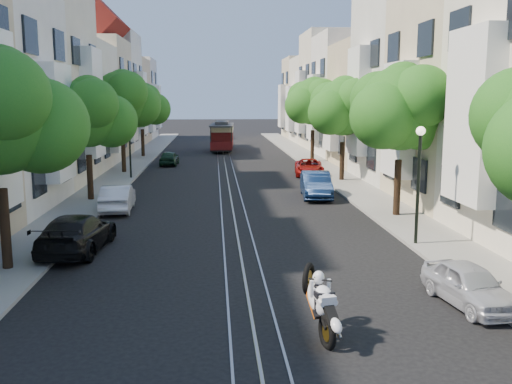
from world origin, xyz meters
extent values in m
plane|color=black|center=(0.00, 28.00, 0.00)|extent=(200.00, 200.00, 0.00)
cube|color=gray|center=(7.25, 28.00, 0.06)|extent=(2.50, 80.00, 0.12)
cube|color=gray|center=(-7.25, 28.00, 0.06)|extent=(2.50, 80.00, 0.12)
cube|color=gray|center=(-0.55, 28.00, 0.01)|extent=(0.06, 80.00, 0.02)
cube|color=gray|center=(0.00, 28.00, 0.01)|extent=(0.06, 80.00, 0.02)
cube|color=gray|center=(0.55, 28.00, 0.01)|extent=(0.06, 80.00, 0.02)
cube|color=tan|center=(0.00, 28.00, 0.00)|extent=(0.08, 80.00, 0.01)
cube|color=white|center=(8.20, 4.00, 4.62)|extent=(0.90, 3.04, 6.05)
cube|color=beige|center=(12.00, 12.00, 5.00)|extent=(7.00, 8.00, 10.00)
cube|color=white|center=(8.20, 12.00, 4.20)|extent=(0.90, 3.04, 5.50)
cube|color=silver|center=(12.00, 20.00, 6.00)|extent=(7.00, 8.00, 12.00)
cube|color=white|center=(8.20, 20.00, 5.04)|extent=(0.90, 3.04, 6.60)
cube|color=#C6B28C|center=(12.00, 28.00, 4.50)|extent=(7.00, 8.00, 9.00)
cube|color=white|center=(8.20, 28.00, 3.78)|extent=(0.90, 3.04, 4.95)
cube|color=white|center=(12.00, 36.00, 5.25)|extent=(7.00, 8.00, 10.50)
cube|color=white|center=(8.20, 36.00, 4.41)|extent=(0.90, 3.04, 5.78)
cube|color=beige|center=(12.00, 44.00, 5.75)|extent=(7.00, 8.00, 11.50)
cube|color=white|center=(8.20, 44.00, 4.83)|extent=(0.90, 3.04, 6.32)
cube|color=silver|center=(12.00, 52.00, 4.75)|extent=(7.00, 8.00, 9.50)
cube|color=white|center=(8.20, 52.00, 3.99)|extent=(0.90, 3.04, 5.23)
cube|color=beige|center=(12.00, 60.00, 5.00)|extent=(7.00, 8.00, 10.00)
cube|color=white|center=(8.20, 60.00, 4.20)|extent=(0.90, 3.04, 5.50)
cube|color=white|center=(-8.20, 12.00, 4.12)|extent=(0.90, 3.04, 5.39)
cube|color=beige|center=(-12.00, 20.00, 5.88)|extent=(7.00, 8.00, 11.76)
cube|color=white|center=(-8.20, 20.00, 4.94)|extent=(0.90, 3.04, 6.47)
cube|color=silver|center=(-12.00, 28.00, 4.41)|extent=(7.00, 8.00, 8.82)
cube|color=white|center=(-8.20, 28.00, 3.70)|extent=(0.90, 3.04, 4.85)
cube|color=beige|center=(-12.00, 36.00, 5.14)|extent=(7.00, 8.00, 10.29)
cube|color=white|center=(-8.20, 36.00, 4.32)|extent=(0.90, 3.04, 5.66)
cube|color=silver|center=(-12.00, 44.00, 5.63)|extent=(7.00, 8.00, 11.27)
cube|color=white|center=(-8.20, 44.00, 4.73)|extent=(0.90, 3.04, 6.20)
cube|color=#C6B28C|center=(-12.00, 52.00, 4.66)|extent=(7.00, 8.00, 9.31)
cube|color=white|center=(-8.20, 52.00, 3.91)|extent=(0.90, 3.04, 5.12)
cube|color=white|center=(-12.00, 60.00, 4.90)|extent=(7.00, 8.00, 9.80)
cube|color=white|center=(-8.20, 60.00, 4.12)|extent=(0.90, 3.04, 5.39)
cylinder|color=black|center=(7.20, 9.00, 1.34)|extent=(0.30, 0.30, 2.45)
sphere|color=#165A17|center=(7.20, 9.00, 4.81)|extent=(3.64, 3.64, 3.64)
sphere|color=#165A17|center=(8.30, 9.50, 4.41)|extent=(2.91, 2.91, 2.91)
sphere|color=#165A17|center=(6.25, 8.30, 4.51)|extent=(2.84, 2.84, 2.84)
sphere|color=#165A17|center=(7.30, 9.10, 5.71)|extent=(2.18, 2.18, 2.18)
cylinder|color=black|center=(7.20, 20.00, 1.31)|extent=(0.30, 0.30, 2.38)
sphere|color=#165A17|center=(7.20, 20.00, 4.68)|extent=(3.54, 3.54, 3.54)
sphere|color=#165A17|center=(8.30, 20.50, 4.28)|extent=(2.83, 2.83, 2.83)
sphere|color=#165A17|center=(6.25, 19.30, 4.38)|extent=(2.76, 2.76, 2.76)
sphere|color=#165A17|center=(7.30, 20.10, 5.58)|extent=(2.12, 2.12, 2.12)
cylinder|color=black|center=(7.20, 31.00, 1.38)|extent=(0.30, 0.30, 2.52)
sphere|color=#165A17|center=(7.20, 31.00, 4.94)|extent=(3.74, 3.74, 3.74)
sphere|color=#165A17|center=(8.30, 31.50, 4.54)|extent=(3.00, 3.00, 3.00)
sphere|color=#165A17|center=(6.25, 30.30, 4.64)|extent=(2.92, 2.92, 2.92)
sphere|color=#165A17|center=(7.30, 31.10, 5.84)|extent=(2.25, 2.25, 2.25)
cylinder|color=black|center=(-7.20, 2.00, 1.34)|extent=(0.30, 0.30, 2.45)
sphere|color=#165A17|center=(-6.10, 2.50, 4.41)|extent=(2.91, 2.91, 2.91)
cylinder|color=black|center=(-7.20, 14.00, 1.26)|extent=(0.30, 0.30, 2.27)
sphere|color=#165A17|center=(-7.20, 14.00, 4.47)|extent=(3.38, 3.38, 3.38)
sphere|color=#165A17|center=(-6.10, 14.50, 4.07)|extent=(2.70, 2.70, 2.70)
sphere|color=#165A17|center=(-8.15, 13.30, 4.17)|extent=(2.64, 2.64, 2.64)
sphere|color=#165A17|center=(-7.10, 14.10, 5.38)|extent=(2.03, 2.03, 2.03)
cylinder|color=black|center=(-7.20, 25.00, 1.43)|extent=(0.30, 0.30, 2.62)
sphere|color=#165A17|center=(-7.20, 25.00, 5.14)|extent=(3.90, 3.90, 3.90)
sphere|color=#165A17|center=(-6.10, 25.50, 4.74)|extent=(3.12, 3.12, 3.12)
sphere|color=#165A17|center=(-8.15, 24.30, 4.84)|extent=(3.04, 3.04, 3.04)
sphere|color=#165A17|center=(-7.10, 25.10, 6.04)|extent=(2.34, 2.34, 2.34)
cylinder|color=black|center=(-7.20, 36.00, 1.31)|extent=(0.30, 0.30, 2.38)
sphere|color=#165A17|center=(-7.20, 36.00, 4.68)|extent=(3.54, 3.54, 3.54)
sphere|color=#165A17|center=(-6.10, 36.50, 4.28)|extent=(2.83, 2.83, 2.83)
sphere|color=#165A17|center=(-8.15, 35.30, 4.38)|extent=(2.76, 2.76, 2.76)
sphere|color=#165A17|center=(-7.10, 36.10, 5.58)|extent=(2.12, 2.12, 2.12)
cylinder|color=black|center=(6.30, 4.00, 2.12)|extent=(0.12, 0.12, 4.00)
sphere|color=#FFF2CC|center=(6.30, 4.00, 4.12)|extent=(0.32, 0.32, 0.32)
cylinder|color=black|center=(-6.30, 22.00, 2.12)|extent=(0.12, 0.12, 4.00)
sphere|color=#FFF2CC|center=(-6.30, 22.00, 4.12)|extent=(0.32, 0.32, 0.32)
torus|color=black|center=(1.51, -4.00, 0.31)|extent=(0.30, 0.79, 0.77)
torus|color=black|center=(1.28, -2.86, 1.14)|extent=(0.43, 0.74, 0.75)
ellipsoid|color=white|center=(1.41, -3.50, 0.90)|extent=(0.65, 1.12, 0.97)
ellipsoid|color=white|center=(1.46, -3.78, 1.07)|extent=(0.49, 0.64, 0.54)
cube|color=black|center=(1.54, -4.17, 0.81)|extent=(0.32, 0.55, 0.42)
cube|color=silver|center=(1.47, -3.80, 1.02)|extent=(0.44, 0.61, 0.21)
sphere|color=black|center=(1.40, -3.47, 1.10)|extent=(0.27, 0.27, 0.27)
cube|color=black|center=(-0.05, 41.50, 0.40)|extent=(2.37, 7.15, 0.26)
cube|color=#4E0D0D|center=(-0.05, 41.50, 1.46)|extent=(2.33, 4.51, 2.12)
cube|color=beige|center=(-0.05, 41.50, 2.25)|extent=(2.38, 4.56, 0.53)
cube|color=#2D2D30|center=(-0.05, 41.50, 2.60)|extent=(2.55, 7.16, 0.16)
cube|color=#2D2D30|center=(-0.05, 41.50, 2.82)|extent=(1.43, 4.03, 0.31)
imported|color=#B7BAC5|center=(5.60, -1.85, 0.54)|extent=(1.71, 3.34, 1.09)
imported|color=#0C1D3E|center=(4.53, 14.27, 0.69)|extent=(1.80, 4.28, 1.37)
imported|color=maroon|center=(5.60, 22.94, 0.56)|extent=(2.33, 4.26, 1.13)
imported|color=black|center=(-5.60, 4.13, 0.66)|extent=(2.19, 4.68, 1.32)
imported|color=silver|center=(-5.40, 11.32, 0.63)|extent=(1.51, 3.86, 1.25)
imported|color=black|center=(-4.40, 29.74, 0.57)|extent=(1.47, 3.40, 1.14)
camera|label=1|loc=(-0.85, -15.34, 5.25)|focal=40.00mm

